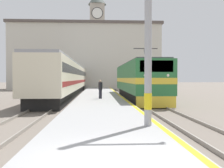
# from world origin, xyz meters

# --- Properties ---
(ground_plane) EXTENTS (200.00, 200.00, 0.00)m
(ground_plane) POSITION_xyz_m (0.00, 30.00, 0.00)
(ground_plane) COLOR #70665B
(platform) EXTENTS (4.29, 140.00, 0.40)m
(platform) POSITION_xyz_m (0.00, 25.00, 0.20)
(platform) COLOR #999999
(platform) RESTS_ON ground
(rail_track_near) EXTENTS (2.84, 140.00, 0.16)m
(rail_track_near) POSITION_xyz_m (3.78, 25.00, 0.03)
(rail_track_near) COLOR #70665B
(rail_track_near) RESTS_ON ground
(rail_track_far) EXTENTS (2.84, 140.00, 0.16)m
(rail_track_far) POSITION_xyz_m (-3.90, 25.00, 0.03)
(rail_track_far) COLOR #70665B
(rail_track_far) RESTS_ON ground
(locomotive_train) EXTENTS (2.92, 16.71, 4.67)m
(locomotive_train) POSITION_xyz_m (3.78, 20.55, 1.89)
(locomotive_train) COLOR black
(locomotive_train) RESTS_ON ground
(passenger_train) EXTENTS (2.92, 40.93, 3.90)m
(passenger_train) POSITION_xyz_m (-3.90, 30.97, 2.10)
(passenger_train) COLOR black
(passenger_train) RESTS_ON ground
(catenary_mast) EXTENTS (2.51, 0.28, 7.40)m
(catenary_mast) POSITION_xyz_m (1.65, 4.02, 4.07)
(catenary_mast) COLOR #9E9EA3
(catenary_mast) RESTS_ON platform
(person_on_platform) EXTENTS (0.34, 0.34, 1.60)m
(person_on_platform) POSITION_xyz_m (-0.02, 16.93, 1.24)
(person_on_platform) COLOR #23232D
(person_on_platform) RESTS_ON platform
(clock_tower) EXTENTS (4.46, 4.46, 23.60)m
(clock_tower) POSITION_xyz_m (-0.28, 60.01, 12.55)
(clock_tower) COLOR #ADA393
(clock_tower) RESTS_ON ground
(station_building) EXTENTS (28.98, 8.45, 12.74)m
(station_building) POSITION_xyz_m (-2.51, 46.61, 6.39)
(station_building) COLOR beige
(station_building) RESTS_ON ground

